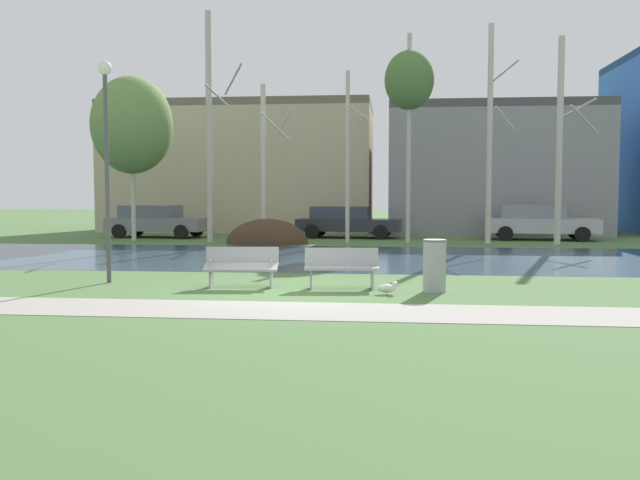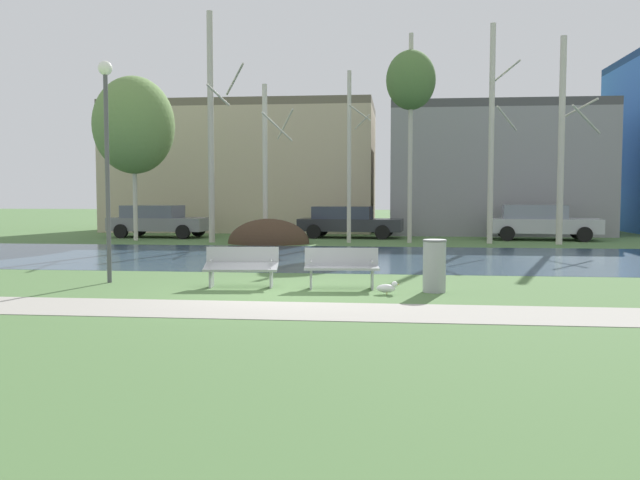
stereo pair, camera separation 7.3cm
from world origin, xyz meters
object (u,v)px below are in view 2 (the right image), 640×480
at_px(bench_left, 241,266).
at_px(seagull, 387,288).
at_px(bench_right, 342,267).
at_px(streetlamp, 107,134).
at_px(parked_van_nearest_grey, 158,220).
at_px(parked_hatch_third_silver, 540,222).
at_px(parked_sedan_second_dark, 348,221).
at_px(trash_bin, 434,265).

distance_m(bench_left, seagull, 3.29).
relative_size(bench_right, seagull, 3.51).
height_order(streetlamp, parked_van_nearest_grey, streetlamp).
bearing_deg(bench_right, bench_left, 180.00).
relative_size(seagull, parked_hatch_third_silver, 0.10).
relative_size(bench_left, seagull, 3.51).
height_order(streetlamp, parked_sedan_second_dark, streetlamp).
xyz_separation_m(seagull, parked_sedan_second_dark, (-2.03, 17.48, 0.63)).
height_order(bench_right, parked_van_nearest_grey, parked_van_nearest_grey).
distance_m(streetlamp, parked_hatch_third_silver, 20.49).
xyz_separation_m(bench_left, streetlamp, (-3.20, 0.41, 2.92)).
relative_size(bench_left, parked_van_nearest_grey, 0.35).
relative_size(trash_bin, seagull, 2.34).
bearing_deg(parked_van_nearest_grey, bench_left, -64.67).
relative_size(streetlamp, parked_van_nearest_grey, 1.07).
bearing_deg(parked_hatch_third_silver, parked_sedan_second_dark, 176.32).
xyz_separation_m(seagull, parked_van_nearest_grey, (-10.82, 16.87, 0.65)).
distance_m(seagull, parked_van_nearest_grey, 20.06).
height_order(trash_bin, parked_sedan_second_dark, parked_sedan_second_dark).
distance_m(bench_left, parked_sedan_second_dark, 16.78).
xyz_separation_m(seagull, parked_hatch_third_silver, (6.42, 16.94, 0.67)).
bearing_deg(parked_sedan_second_dark, parked_hatch_third_silver, -3.68).
bearing_deg(bench_left, parked_sedan_second_dark, 86.03).
distance_m(seagull, parked_sedan_second_dark, 17.61).
height_order(seagull, streetlamp, streetlamp).
distance_m(streetlamp, parked_sedan_second_dark, 17.10).
height_order(bench_right, parked_hatch_third_silver, parked_hatch_third_silver).
xyz_separation_m(trash_bin, parked_hatch_third_silver, (5.46, 16.48, 0.24)).
distance_m(bench_left, streetlamp, 4.35).
bearing_deg(parked_hatch_third_silver, seagull, -110.77).
xyz_separation_m(bench_right, streetlamp, (-5.39, 0.41, 2.92)).
xyz_separation_m(parked_van_nearest_grey, parked_hatch_third_silver, (17.24, 0.06, 0.02)).
bearing_deg(streetlamp, parked_sedan_second_dark, 75.05).
height_order(trash_bin, streetlamp, streetlamp).
height_order(seagull, parked_hatch_third_silver, parked_hatch_third_silver).
distance_m(trash_bin, seagull, 1.15).
bearing_deg(parked_hatch_third_silver, trash_bin, -108.32).
bearing_deg(parked_sedan_second_dark, parked_van_nearest_grey, -176.04).
distance_m(bench_right, parked_van_nearest_grey, 18.89).
distance_m(trash_bin, parked_hatch_third_silver, 17.36).
relative_size(seagull, parked_sedan_second_dark, 0.10).
bearing_deg(bench_right, trash_bin, -8.50).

